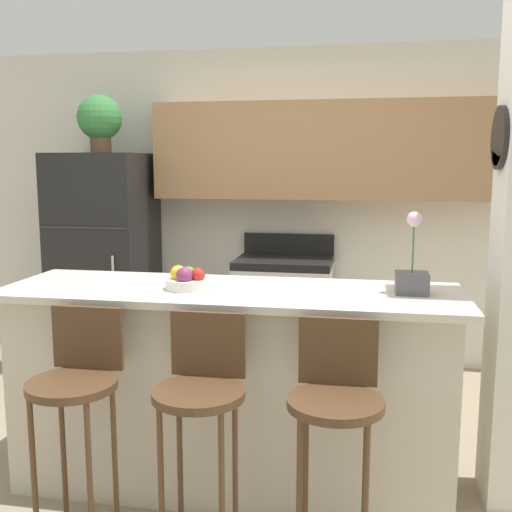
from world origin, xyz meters
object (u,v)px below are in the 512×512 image
at_px(refrigerator, 105,261).
at_px(bar_stool_right, 336,406).
at_px(orchid_vase, 412,275).
at_px(trash_bin, 165,354).
at_px(bar_stool_mid, 201,397).
at_px(fruit_bowl, 188,280).
at_px(potted_plant_on_fridge, 100,120).
at_px(stove_range, 284,314).
at_px(bar_stool_left, 77,388).

xyz_separation_m(refrigerator, bar_stool_right, (1.96, -2.22, -0.17)).
distance_m(orchid_vase, trash_bin, 2.37).
height_order(bar_stool_mid, fruit_bowl, fruit_bowl).
xyz_separation_m(potted_plant_on_fridge, trash_bin, (0.57, -0.26, -1.78)).
bearing_deg(trash_bin, stove_range, 20.92).
bearing_deg(trash_bin, orchid_vase, -38.79).
bearing_deg(bar_stool_right, trash_bin, 125.18).
bearing_deg(refrigerator, fruit_bowl, -54.86).
bearing_deg(refrigerator, potted_plant_on_fridge, 116.13).
distance_m(bar_stool_mid, orchid_vase, 1.13).
height_order(orchid_vase, fruit_bowl, orchid_vase).
bearing_deg(stove_range, bar_stool_mid, -90.96).
xyz_separation_m(refrigerator, potted_plant_on_fridge, (-0.00, 0.00, 1.12)).
distance_m(bar_stool_left, potted_plant_on_fridge, 2.70).
height_order(bar_stool_left, potted_plant_on_fridge, potted_plant_on_fridge).
xyz_separation_m(bar_stool_mid, orchid_vase, (0.87, 0.59, 0.43)).
xyz_separation_m(stove_range, potted_plant_on_fridge, (-1.45, -0.08, 1.51)).
relative_size(stove_range, orchid_vase, 2.77).
height_order(refrigerator, potted_plant_on_fridge, potted_plant_on_fridge).
height_order(potted_plant_on_fridge, orchid_vase, potted_plant_on_fridge).
distance_m(stove_range, trash_bin, 0.97).
distance_m(potted_plant_on_fridge, orchid_vase, 2.92).
height_order(potted_plant_on_fridge, trash_bin, potted_plant_on_fridge).
height_order(refrigerator, bar_stool_left, refrigerator).
xyz_separation_m(bar_stool_mid, fruit_bowl, (-0.20, 0.50, 0.38)).
relative_size(bar_stool_right, trash_bin, 2.68).
bearing_deg(stove_range, refrigerator, -177.03).
bearing_deg(trash_bin, refrigerator, 155.75).
xyz_separation_m(bar_stool_right, potted_plant_on_fridge, (-1.96, 2.22, 1.28)).
bearing_deg(bar_stool_mid, bar_stool_right, 0.00).
distance_m(orchid_vase, fruit_bowl, 1.07).
bearing_deg(bar_stool_mid, refrigerator, 122.41).
distance_m(bar_stool_right, potted_plant_on_fridge, 3.23).
relative_size(stove_range, trash_bin, 2.82).
height_order(orchid_vase, trash_bin, orchid_vase).
distance_m(refrigerator, orchid_vase, 2.81).
bearing_deg(refrigerator, bar_stool_mid, -57.59).
bearing_deg(bar_stool_right, stove_range, 102.51).
xyz_separation_m(refrigerator, fruit_bowl, (1.21, -1.72, 0.22)).
xyz_separation_m(refrigerator, bar_stool_left, (0.86, -2.22, -0.17)).
distance_m(refrigerator, bar_stool_right, 2.96).
bearing_deg(refrigerator, bar_stool_left, -68.79).
bearing_deg(bar_stool_right, fruit_bowl, 146.14).
distance_m(bar_stool_left, bar_stool_right, 1.10).
bearing_deg(fruit_bowl, bar_stool_mid, -68.27).
height_order(bar_stool_mid, potted_plant_on_fridge, potted_plant_on_fridge).
xyz_separation_m(bar_stool_left, potted_plant_on_fridge, (-0.86, 2.22, 1.28)).
height_order(bar_stool_mid, bar_stool_right, same).
relative_size(stove_range, fruit_bowl, 4.74).
height_order(bar_stool_left, trash_bin, bar_stool_left).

